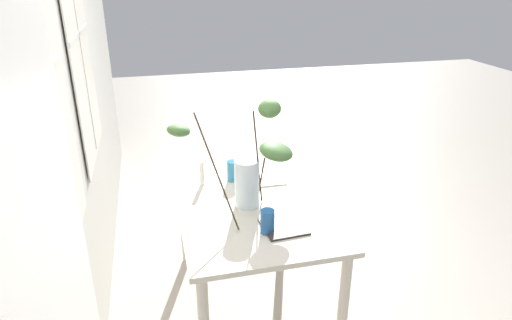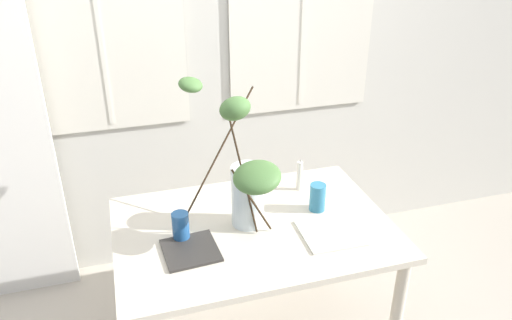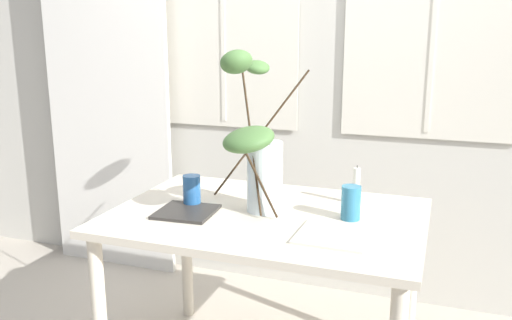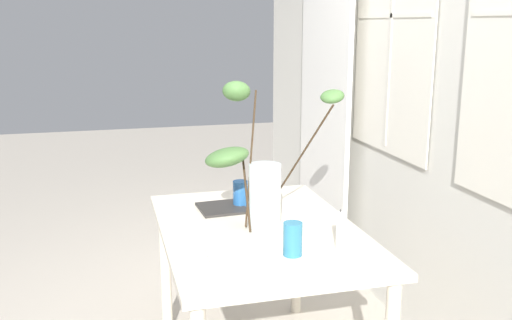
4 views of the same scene
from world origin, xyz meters
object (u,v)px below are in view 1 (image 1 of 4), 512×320
at_px(pillar_candle, 202,173).
at_px(drinking_glass_blue_left, 267,221).
at_px(vase_with_branches, 252,167).
at_px(plate_square_left, 284,227).
at_px(plate_square_right, 264,178).
at_px(drinking_glass_blue_right, 233,171).
at_px(dining_table, 251,217).

bearing_deg(pillar_candle, drinking_glass_blue_left, -158.07).
relative_size(vase_with_branches, drinking_glass_blue_left, 5.61).
bearing_deg(plate_square_left, plate_square_right, -4.60).
relative_size(drinking_glass_blue_left, pillar_candle, 0.78).
relative_size(vase_with_branches, drinking_glass_blue_right, 5.49).
relative_size(drinking_glass_blue_left, plate_square_left, 0.59).
distance_m(vase_with_branches, plate_square_right, 0.46).
xyz_separation_m(drinking_glass_blue_left, plate_square_left, (0.02, -0.10, -0.06)).
bearing_deg(plate_square_left, drinking_glass_blue_left, 102.69).
xyz_separation_m(vase_with_branches, drinking_glass_blue_left, (-0.29, -0.01, -0.19)).
bearing_deg(plate_square_left, dining_table, 19.48).
height_order(drinking_glass_blue_left, drinking_glass_blue_right, drinking_glass_blue_right).
bearing_deg(pillar_candle, plate_square_left, -150.13).
relative_size(dining_table, drinking_glass_blue_right, 9.27).
xyz_separation_m(drinking_glass_blue_left, pillar_candle, (0.65, 0.26, 0.01)).
distance_m(dining_table, plate_square_right, 0.36).
xyz_separation_m(vase_with_branches, plate_square_right, (0.35, -0.16, -0.25)).
distance_m(plate_square_left, pillar_candle, 0.73).
xyz_separation_m(drinking_glass_blue_right, plate_square_right, (-0.02, -0.21, -0.06)).
bearing_deg(vase_with_branches, drinking_glass_blue_left, -177.82).
distance_m(drinking_glass_blue_right, plate_square_right, 0.22).
height_order(dining_table, drinking_glass_blue_right, drinking_glass_blue_right).
distance_m(dining_table, plate_square_left, 0.35).
relative_size(dining_table, plate_square_left, 5.55).
xyz_separation_m(plate_square_right, pillar_candle, (0.01, 0.41, 0.07)).
height_order(drinking_glass_blue_right, plate_square_right, drinking_glass_blue_right).
xyz_separation_m(dining_table, plate_square_right, (0.31, -0.16, 0.10)).
bearing_deg(plate_square_left, pillar_candle, 29.87).
bearing_deg(drinking_glass_blue_right, vase_with_branches, -173.03).
relative_size(drinking_glass_blue_right, plate_square_left, 0.60).
bearing_deg(plate_square_right, vase_with_branches, 155.35).
distance_m(drinking_glass_blue_left, plate_square_left, 0.12).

